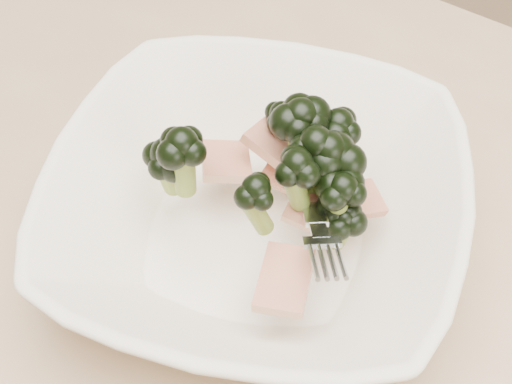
% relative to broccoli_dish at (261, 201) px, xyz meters
% --- Properties ---
extents(broccoli_dish, '(0.36, 0.36, 0.11)m').
position_rel_broccoli_dish_xyz_m(broccoli_dish, '(0.00, 0.00, 0.00)').
color(broccoli_dish, beige).
rests_on(broccoli_dish, dining_table).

